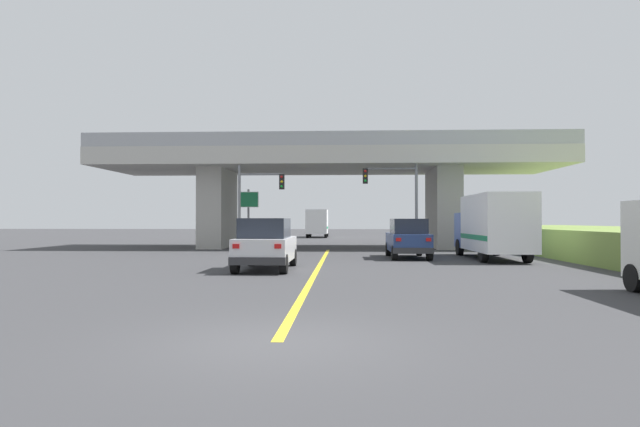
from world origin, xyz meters
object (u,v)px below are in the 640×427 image
highway_sign (248,206)px  semi_truck_distant (317,223)px  suv_crossing (408,238)px  box_truck (493,226)px  suv_lead (266,244)px  traffic_signal_nearside (399,191)px  traffic_signal_farside (255,196)px

highway_sign → semi_truck_distant: size_ratio=0.60×
highway_sign → semi_truck_distant: bearing=81.9°
suv_crossing → box_truck: bearing=-9.6°
suv_lead → suv_crossing: same height
suv_lead → suv_crossing: size_ratio=1.00×
traffic_signal_nearside → highway_sign: 10.26m
suv_crossing → highway_sign: size_ratio=1.15×
suv_crossing → traffic_signal_nearside: bearing=88.1°
semi_truck_distant → traffic_signal_farside: bearing=-95.5°
suv_crossing → semi_truck_distant: size_ratio=0.70×
suv_lead → highway_sign: bearing=102.6°
traffic_signal_farside → semi_truck_distant: bearing=84.5°
highway_sign → traffic_signal_farside: bearing=-71.6°
suv_lead → highway_sign: size_ratio=1.15×
suv_lead → box_truck: bearing=30.6°
suv_crossing → box_truck: box_truck is taller
traffic_signal_nearside → highway_sign: (-9.97, 2.29, -0.86)m
box_truck → traffic_signal_nearside: size_ratio=1.26×
traffic_signal_nearside → box_truck: bearing=-60.8°
suv_lead → semi_truck_distant: bearing=90.0°
traffic_signal_farside → suv_lead: bearing=-78.6°
traffic_signal_nearside → semi_truck_distant: size_ratio=0.89×
suv_crossing → semi_truck_distant: (-6.32, 33.33, 0.61)m
suv_lead → traffic_signal_nearside: traffic_signal_nearside is taller
suv_crossing → traffic_signal_farside: 11.10m
box_truck → semi_truck_distant: (-10.45, 34.00, -0.05)m
box_truck → highway_sign: (-13.93, 9.40, 1.24)m
traffic_signal_nearside → highway_sign: bearing=167.1°
traffic_signal_nearside → traffic_signal_farside: size_ratio=1.10×
suv_lead → box_truck: box_truck is taller
suv_lead → suv_crossing: 9.32m
suv_crossing → traffic_signal_farside: bearing=145.2°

